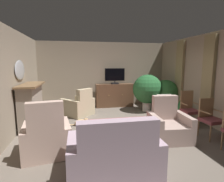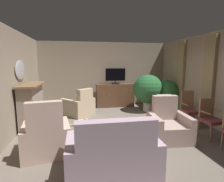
{
  "view_description": "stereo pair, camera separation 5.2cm",
  "coord_description": "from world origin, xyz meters",
  "px_view_note": "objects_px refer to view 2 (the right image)",
  "views": [
    {
      "loc": [
        -1.12,
        -4.65,
        1.85
      ],
      "look_at": [
        -0.18,
        0.18,
        1.08
      ],
      "focal_mm": 28.94,
      "sensor_mm": 36.0,
      "label": 1
    },
    {
      "loc": [
        -1.07,
        -4.66,
        1.85
      ],
      "look_at": [
        -0.18,
        0.18,
        1.08
      ],
      "focal_mm": 28.94,
      "sensor_mm": 36.0,
      "label": 2
    }
  ],
  "objects_px": {
    "wall_mirror_oval": "(21,70)",
    "potted_plant_leafy_by_curtain": "(183,105)",
    "potted_plant_small_fern_corner": "(166,93)",
    "cat": "(81,122)",
    "armchair_near_window": "(168,126)",
    "armchair_beside_cabinet": "(79,106)",
    "fireplace": "(33,107)",
    "television": "(115,76)",
    "coffee_table": "(107,128)",
    "tv_cabinet": "(115,96)",
    "armchair_angled_to_table": "(46,138)",
    "side_chair_tucked_against_wall": "(189,108)",
    "tv_remote": "(116,125)",
    "sofa_floral": "(113,156)",
    "side_chair_beside_plant": "(210,117)",
    "potted_plant_tall_palm_by_window": "(148,90)"
  },
  "relations": [
    {
      "from": "side_chair_tucked_against_wall",
      "to": "potted_plant_small_fern_corner",
      "type": "height_order",
      "value": "potted_plant_small_fern_corner"
    },
    {
      "from": "coffee_table",
      "to": "cat",
      "type": "bearing_deg",
      "value": 113.02
    },
    {
      "from": "fireplace",
      "to": "sofa_floral",
      "type": "xyz_separation_m",
      "value": [
        1.86,
        -2.71,
        -0.26
      ]
    },
    {
      "from": "coffee_table",
      "to": "potted_plant_small_fern_corner",
      "type": "relative_size",
      "value": 0.76
    },
    {
      "from": "armchair_beside_cabinet",
      "to": "side_chair_beside_plant",
      "type": "relative_size",
      "value": 1.31
    },
    {
      "from": "tv_cabinet",
      "to": "cat",
      "type": "relative_size",
      "value": 2.56
    },
    {
      "from": "tv_remote",
      "to": "side_chair_beside_plant",
      "type": "distance_m",
      "value": 2.37
    },
    {
      "from": "armchair_near_window",
      "to": "armchair_beside_cabinet",
      "type": "relative_size",
      "value": 0.83
    },
    {
      "from": "potted_plant_small_fern_corner",
      "to": "tv_cabinet",
      "type": "bearing_deg",
      "value": 152.22
    },
    {
      "from": "television",
      "to": "cat",
      "type": "bearing_deg",
      "value": -125.88
    },
    {
      "from": "armchair_beside_cabinet",
      "to": "cat",
      "type": "relative_size",
      "value": 2.04
    },
    {
      "from": "tv_remote",
      "to": "armchair_beside_cabinet",
      "type": "height_order",
      "value": "armchair_beside_cabinet"
    },
    {
      "from": "wall_mirror_oval",
      "to": "armchair_near_window",
      "type": "height_order",
      "value": "wall_mirror_oval"
    },
    {
      "from": "armchair_angled_to_table",
      "to": "side_chair_tucked_against_wall",
      "type": "height_order",
      "value": "armchair_angled_to_table"
    },
    {
      "from": "wall_mirror_oval",
      "to": "potted_plant_leafy_by_curtain",
      "type": "height_order",
      "value": "wall_mirror_oval"
    },
    {
      "from": "fireplace",
      "to": "potted_plant_leafy_by_curtain",
      "type": "relative_size",
      "value": 1.84
    },
    {
      "from": "tv_cabinet",
      "to": "wall_mirror_oval",
      "type": "bearing_deg",
      "value": -146.95
    },
    {
      "from": "sofa_floral",
      "to": "side_chair_beside_plant",
      "type": "height_order",
      "value": "sofa_floral"
    },
    {
      "from": "sofa_floral",
      "to": "potted_plant_small_fern_corner",
      "type": "xyz_separation_m",
      "value": [
        2.81,
        3.76,
        0.35
      ]
    },
    {
      "from": "television",
      "to": "cat",
      "type": "xyz_separation_m",
      "value": [
        -1.48,
        -2.04,
        -1.23
      ]
    },
    {
      "from": "potted_plant_small_fern_corner",
      "to": "cat",
      "type": "relative_size",
      "value": 1.94
    },
    {
      "from": "armchair_near_window",
      "to": "armchair_beside_cabinet",
      "type": "height_order",
      "value": "armchair_near_window"
    },
    {
      "from": "armchair_beside_cabinet",
      "to": "potted_plant_small_fern_corner",
      "type": "distance_m",
      "value": 3.38
    },
    {
      "from": "fireplace",
      "to": "armchair_angled_to_table",
      "type": "height_order",
      "value": "fireplace"
    },
    {
      "from": "wall_mirror_oval",
      "to": "tv_cabinet",
      "type": "relative_size",
      "value": 0.54
    },
    {
      "from": "potted_plant_leafy_by_curtain",
      "to": "cat",
      "type": "xyz_separation_m",
      "value": [
        -3.39,
        -0.04,
        -0.37
      ]
    },
    {
      "from": "television",
      "to": "side_chair_beside_plant",
      "type": "xyz_separation_m",
      "value": [
        1.68,
        -3.56,
        -0.81
      ]
    },
    {
      "from": "armchair_near_window",
      "to": "armchair_beside_cabinet",
      "type": "xyz_separation_m",
      "value": [
        -2.15,
        2.51,
        -0.02
      ]
    },
    {
      "from": "wall_mirror_oval",
      "to": "tv_remote",
      "type": "distance_m",
      "value": 3.09
    },
    {
      "from": "coffee_table",
      "to": "armchair_near_window",
      "type": "xyz_separation_m",
      "value": [
        1.51,
        -0.03,
        -0.04
      ]
    },
    {
      "from": "wall_mirror_oval",
      "to": "armchair_near_window",
      "type": "distance_m",
      "value": 4.22
    },
    {
      "from": "side_chair_tucked_against_wall",
      "to": "potted_plant_tall_palm_by_window",
      "type": "bearing_deg",
      "value": 108.32
    },
    {
      "from": "tv_cabinet",
      "to": "side_chair_beside_plant",
      "type": "xyz_separation_m",
      "value": [
        1.68,
        -3.62,
        0.05
      ]
    },
    {
      "from": "fireplace",
      "to": "cat",
      "type": "xyz_separation_m",
      "value": [
        1.37,
        -0.08,
        -0.51
      ]
    },
    {
      "from": "tv_cabinet",
      "to": "potted_plant_small_fern_corner",
      "type": "xyz_separation_m",
      "value": [
        1.83,
        -0.97,
        0.22
      ]
    },
    {
      "from": "wall_mirror_oval",
      "to": "potted_plant_small_fern_corner",
      "type": "bearing_deg",
      "value": 11.99
    },
    {
      "from": "television",
      "to": "armchair_beside_cabinet",
      "type": "bearing_deg",
      "value": -148.06
    },
    {
      "from": "armchair_near_window",
      "to": "potted_plant_small_fern_corner",
      "type": "distance_m",
      "value": 2.85
    },
    {
      "from": "television",
      "to": "potted_plant_leafy_by_curtain",
      "type": "height_order",
      "value": "television"
    },
    {
      "from": "armchair_near_window",
      "to": "potted_plant_tall_palm_by_window",
      "type": "bearing_deg",
      "value": 79.68
    },
    {
      "from": "tv_cabinet",
      "to": "armchair_beside_cabinet",
      "type": "xyz_separation_m",
      "value": [
        -1.53,
        -1.01,
        -0.16
      ]
    },
    {
      "from": "potted_plant_small_fern_corner",
      "to": "cat",
      "type": "bearing_deg",
      "value": -161.15
    },
    {
      "from": "sofa_floral",
      "to": "potted_plant_tall_palm_by_window",
      "type": "bearing_deg",
      "value": 61.21
    },
    {
      "from": "armchair_angled_to_table",
      "to": "potted_plant_tall_palm_by_window",
      "type": "bearing_deg",
      "value": 40.93
    },
    {
      "from": "potted_plant_tall_palm_by_window",
      "to": "sofa_floral",
      "type": "bearing_deg",
      "value": -118.79
    },
    {
      "from": "armchair_angled_to_table",
      "to": "potted_plant_leafy_by_curtain",
      "type": "distance_m",
      "value": 4.45
    },
    {
      "from": "tv_remote",
      "to": "armchair_near_window",
      "type": "distance_m",
      "value": 1.32
    },
    {
      "from": "potted_plant_tall_palm_by_window",
      "to": "cat",
      "type": "bearing_deg",
      "value": -156.0
    },
    {
      "from": "armchair_angled_to_table",
      "to": "side_chair_beside_plant",
      "type": "distance_m",
      "value": 3.86
    },
    {
      "from": "coffee_table",
      "to": "armchair_angled_to_table",
      "type": "xyz_separation_m",
      "value": [
        -1.3,
        -0.3,
        -0.02
      ]
    }
  ]
}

